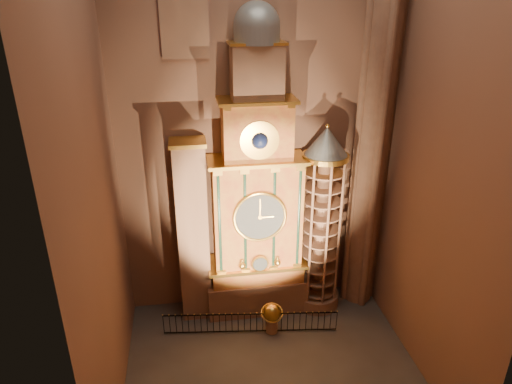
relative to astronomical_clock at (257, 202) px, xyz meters
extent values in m
plane|color=#383330|center=(0.00, -4.96, -6.68)|extent=(14.00, 14.00, 0.00)
plane|color=#8D5F4C|center=(0.00, 1.04, 4.32)|extent=(22.00, 0.00, 22.00)
plane|color=#8D5F4C|center=(-7.00, -4.96, 4.32)|extent=(0.00, 22.00, 22.00)
plane|color=#8D5F4C|center=(7.00, -4.96, 4.32)|extent=(0.00, 22.00, 22.00)
cube|color=#8C634C|center=(0.00, 0.04, -5.68)|extent=(5.60, 2.20, 2.00)
cube|color=#9C3622|center=(0.00, 0.04, -4.18)|extent=(5.00, 2.00, 1.00)
cube|color=gold|center=(0.00, -0.01, -3.63)|extent=(5.40, 2.30, 0.18)
cube|color=#9C3622|center=(0.00, 0.04, -0.68)|extent=(4.60, 2.00, 6.00)
cylinder|color=black|center=(-2.05, -0.82, -0.68)|extent=(0.32, 0.32, 5.60)
cylinder|color=black|center=(-0.75, -0.82, -0.68)|extent=(0.32, 0.32, 5.60)
cylinder|color=black|center=(0.75, -0.82, -0.68)|extent=(0.32, 0.32, 5.60)
cylinder|color=black|center=(2.05, -0.82, -0.68)|extent=(0.32, 0.32, 5.60)
cube|color=gold|center=(0.00, -0.01, 2.37)|extent=(5.00, 2.25, 0.18)
cylinder|color=#2D3033|center=(0.00, -0.97, -0.38)|extent=(2.60, 0.12, 2.60)
torus|color=gold|center=(0.00, -1.02, -0.38)|extent=(2.80, 0.16, 2.80)
cylinder|color=gold|center=(0.00, -1.12, -3.08)|extent=(0.90, 0.10, 0.90)
sphere|color=gold|center=(-0.95, -1.07, -3.13)|extent=(0.36, 0.36, 0.36)
sphere|color=gold|center=(0.95, -1.07, -3.13)|extent=(0.36, 0.36, 0.36)
cube|color=#9C3622|center=(0.00, 0.04, 3.82)|extent=(3.40, 1.80, 3.00)
sphere|color=#0C0E3F|center=(0.00, -0.87, 3.62)|extent=(0.80, 0.80, 0.80)
cube|color=gold|center=(0.00, -0.01, 5.37)|extent=(3.80, 2.00, 0.15)
cube|color=#8C634C|center=(0.00, 0.04, 6.62)|extent=(2.40, 1.60, 2.60)
sphere|color=slate|center=(0.00, 0.04, 8.72)|extent=(2.10, 2.10, 2.10)
cylinder|color=gold|center=(0.00, 0.04, 9.62)|extent=(0.14, 0.14, 0.80)
cube|color=#8C634C|center=(-3.40, 0.04, -1.68)|extent=(1.60, 1.40, 10.00)
cube|color=gold|center=(-3.40, -0.38, -3.68)|extent=(1.35, 0.10, 2.10)
cube|color=#521F15|center=(-3.40, -0.44, -3.68)|extent=(1.05, 0.04, 1.75)
cube|color=gold|center=(-3.40, -0.38, -1.08)|extent=(1.35, 0.10, 2.10)
cube|color=#521F15|center=(-3.40, -0.44, -1.08)|extent=(1.05, 0.04, 1.75)
cube|color=gold|center=(-3.40, -0.38, 1.52)|extent=(1.35, 0.10, 2.10)
cube|color=#521F15|center=(-3.40, -0.44, 1.52)|extent=(1.05, 0.04, 1.75)
cube|color=gold|center=(-3.40, 0.04, 3.42)|extent=(1.80, 1.60, 0.20)
cylinder|color=#8C634C|center=(3.50, -0.26, -6.28)|extent=(2.50, 2.50, 0.80)
cylinder|color=#8C634C|center=(3.50, -0.26, -1.78)|extent=(0.70, 0.70, 8.20)
cylinder|color=gold|center=(3.50, -0.26, 2.42)|extent=(2.40, 2.40, 0.25)
cone|color=slate|center=(3.50, -0.26, 3.22)|extent=(2.30, 2.30, 1.50)
sphere|color=gold|center=(3.50, -0.26, 4.02)|extent=(0.20, 0.20, 0.20)
cylinder|color=#8C634C|center=(6.10, 0.04, 4.32)|extent=(1.60, 1.60, 22.00)
cylinder|color=#8C634C|center=(6.90, 0.04, 4.32)|extent=(0.44, 0.44, 22.00)
cylinder|color=#8C634C|center=(5.30, 0.04, 4.32)|extent=(0.44, 0.44, 22.00)
cylinder|color=#8C634C|center=(6.10, 0.84, 4.32)|extent=(0.44, 0.44, 22.00)
cylinder|color=#8C634C|center=(6.10, -0.76, 4.32)|extent=(0.44, 0.44, 22.00)
cylinder|color=#8C634C|center=(0.46, -2.26, -6.30)|extent=(0.64, 0.64, 0.75)
sphere|color=#AF8231|center=(0.46, -2.26, -5.45)|extent=(0.96, 0.96, 0.96)
torus|color=#AF8231|center=(0.46, -2.26, -5.45)|extent=(1.24, 1.18, 0.52)
cube|color=black|center=(-0.68, -2.19, -5.45)|extent=(9.14, 1.21, 0.05)
cube|color=black|center=(-0.68, -2.19, -6.57)|extent=(9.14, 1.21, 0.05)
camera|label=1|loc=(-3.44, -21.35, 10.11)|focal=32.00mm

